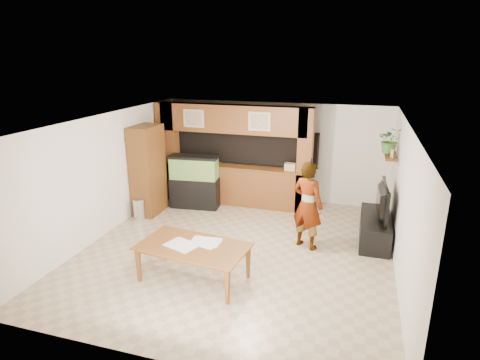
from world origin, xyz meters
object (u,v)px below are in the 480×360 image
(pantry_cabinet, at_px, (148,170))
(dining_table, at_px, (193,264))
(television, at_px, (378,200))
(person, at_px, (308,205))
(aquarium, at_px, (194,182))

(pantry_cabinet, height_order, dining_table, pantry_cabinet)
(television, bearing_deg, person, 115.22)
(television, bearing_deg, pantry_cabinet, 86.69)
(dining_table, bearing_deg, aquarium, 118.73)
(person, xyz_separation_m, dining_table, (-1.70, -1.88, -0.58))
(person, bearing_deg, pantry_cabinet, 13.22)
(dining_table, bearing_deg, pantry_cabinet, 137.20)
(aquarium, relative_size, television, 1.09)
(pantry_cabinet, relative_size, aquarium, 1.60)
(television, bearing_deg, aquarium, 78.32)
(aquarium, bearing_deg, television, -15.10)
(aquarium, xyz_separation_m, television, (4.41, -0.71, 0.24))
(aquarium, xyz_separation_m, person, (3.06, -1.42, 0.24))
(person, distance_m, dining_table, 2.60)
(aquarium, relative_size, person, 0.75)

